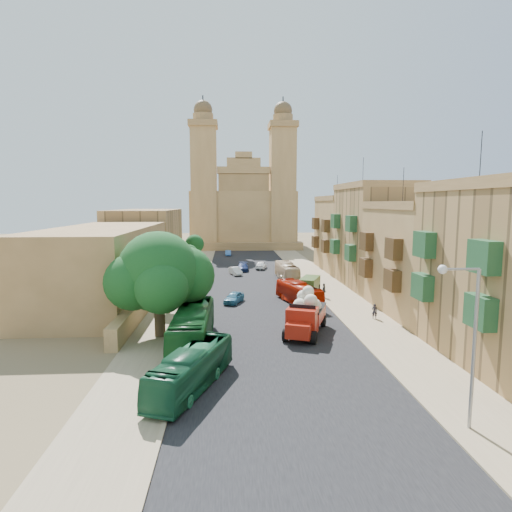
{
  "coord_description": "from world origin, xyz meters",
  "views": [
    {
      "loc": [
        -3.67,
        -31.33,
        11.1
      ],
      "look_at": [
        0.0,
        26.0,
        4.0
      ],
      "focal_mm": 30.0,
      "sensor_mm": 36.0,
      "label": 1
    }
  ],
  "objects": [
    {
      "name": "townhouse_b",
      "position": [
        15.95,
        11.0,
        5.66
      ],
      "size": [
        9.0,
        14.0,
        14.9
      ],
      "color": "#9D7747",
      "rests_on": "ground"
    },
    {
      "name": "west_wall",
      "position": [
        -12.5,
        20.0,
        0.9
      ],
      "size": [
        1.0,
        40.0,
        1.8
      ],
      "primitive_type": "cube",
      "color": "#9D7747",
      "rests_on": "ground"
    },
    {
      "name": "street_tree_a",
      "position": [
        -10.0,
        12.0,
        2.88
      ],
      "size": [
        2.81,
        2.81,
        4.31
      ],
      "color": "#382B1C",
      "rests_on": "ground"
    },
    {
      "name": "kerb_east",
      "position": [
        7.0,
        30.0,
        0.06
      ],
      "size": [
        0.25,
        140.0,
        0.12
      ],
      "primitive_type": "cube",
      "color": "#937F60",
      "rests_on": "ground"
    },
    {
      "name": "church",
      "position": [
        -0.0,
        78.61,
        9.52
      ],
      "size": [
        28.0,
        22.5,
        36.3
      ],
      "color": "#9D7747",
      "rests_on": "ground"
    },
    {
      "name": "ficus_tree",
      "position": [
        -9.42,
        4.01,
        5.23
      ],
      "size": [
        8.85,
        8.15,
        8.85
      ],
      "color": "#382B1C",
      "rests_on": "ground"
    },
    {
      "name": "red_truck",
      "position": [
        2.83,
        3.89,
        1.74
      ],
      "size": [
        4.72,
        7.17,
        3.97
      ],
      "color": "#99190B",
      "rests_on": "ground"
    },
    {
      "name": "car_blue_b",
      "position": [
        -3.83,
        59.43,
        0.55
      ],
      "size": [
        1.17,
        3.35,
        1.1
      ],
      "primitive_type": "imported",
      "rotation": [
        0.0,
        0.0,
        0.0
      ],
      "color": "#4178C8",
      "rests_on": "ground"
    },
    {
      "name": "road_surface",
      "position": [
        0.0,
        30.0,
        0.01
      ],
      "size": [
        14.0,
        140.0,
        0.01
      ],
      "primitive_type": "cube",
      "color": "black",
      "rests_on": "ground"
    },
    {
      "name": "streetlamp",
      "position": [
        7.72,
        -12.0,
        5.2
      ],
      "size": [
        2.11,
        0.44,
        8.22
      ],
      "color": "gray",
      "rests_on": "ground"
    },
    {
      "name": "car_cream",
      "position": [
        4.79,
        29.76,
        0.66
      ],
      "size": [
        2.69,
        4.98,
        1.33
      ],
      "primitive_type": "imported",
      "rotation": [
        0.0,
        0.0,
        3.04
      ],
      "color": "beige",
      "rests_on": "ground"
    },
    {
      "name": "car_blue_a",
      "position": [
        -3.14,
        15.6,
        0.62
      ],
      "size": [
        2.68,
        3.93,
        1.24
      ],
      "primitive_type": "imported",
      "rotation": [
        0.0,
        0.0,
        -0.37
      ],
      "color": "teal",
      "rests_on": "ground"
    },
    {
      "name": "bus_cream_east",
      "position": [
        4.72,
        29.53,
        1.27
      ],
      "size": [
        2.57,
        9.19,
        2.53
      ],
      "primitive_type": "imported",
      "rotation": [
        0.0,
        0.0,
        3.19
      ],
      "color": "beige",
      "rests_on": "ground"
    },
    {
      "name": "townhouse_c",
      "position": [
        15.95,
        25.0,
        6.91
      ],
      "size": [
        9.0,
        14.0,
        17.4
      ],
      "color": "#A87F4C",
      "rests_on": "ground"
    },
    {
      "name": "car_dkblue",
      "position": [
        -1.38,
        38.51,
        0.63
      ],
      "size": [
        2.05,
        4.47,
        1.27
      ],
      "primitive_type": "imported",
      "rotation": [
        0.0,
        0.0,
        -0.06
      ],
      "color": "navy",
      "rests_on": "ground"
    },
    {
      "name": "olive_pickup",
      "position": [
        6.5,
        21.24,
        0.89
      ],
      "size": [
        3.45,
        4.79,
        1.82
      ],
      "color": "#36501E",
      "rests_on": "ground"
    },
    {
      "name": "west_building_low",
      "position": [
        -18.0,
        18.0,
        4.2
      ],
      "size": [
        10.0,
        28.0,
        8.4
      ],
      "primitive_type": "cube",
      "color": "olive",
      "rests_on": "ground"
    },
    {
      "name": "townhouse_d",
      "position": [
        15.95,
        39.0,
        6.16
      ],
      "size": [
        9.0,
        14.0,
        15.9
      ],
      "color": "#9D7747",
      "rests_on": "ground"
    },
    {
      "name": "bus_red_east",
      "position": [
        4.0,
        14.6,
        1.2
      ],
      "size": [
        4.24,
        8.84,
        2.4
      ],
      "primitive_type": "imported",
      "rotation": [
        0.0,
        0.0,
        3.41
      ],
      "color": "#9E1401",
      "rests_on": "ground"
    },
    {
      "name": "bus_green_south",
      "position": [
        -5.96,
        -6.53,
        1.22
      ],
      "size": [
        4.95,
        8.96,
        2.45
      ],
      "primitive_type": "imported",
      "rotation": [
        0.0,
        0.0,
        -0.35
      ],
      "color": "#165231",
      "rests_on": "ground"
    },
    {
      "name": "ground",
      "position": [
        0.0,
        0.0,
        0.0
      ],
      "size": [
        260.0,
        260.0,
        0.0
      ],
      "primitive_type": "plane",
      "color": "brown"
    },
    {
      "name": "sidewalk_east",
      "position": [
        9.5,
        30.0,
        0.01
      ],
      "size": [
        5.0,
        140.0,
        0.01
      ],
      "primitive_type": "cube",
      "color": "#937F60",
      "rests_on": "ground"
    },
    {
      "name": "townhouse_a",
      "position": [
        15.95,
        -3.0,
        6.41
      ],
      "size": [
        9.0,
        14.0,
        16.4
      ],
      "color": "#A87F4C",
      "rests_on": "ground"
    },
    {
      "name": "kerb_west",
      "position": [
        -7.0,
        30.0,
        0.06
      ],
      "size": [
        0.25,
        140.0,
        0.12
      ],
      "primitive_type": "cube",
      "color": "#937F60",
      "rests_on": "ground"
    },
    {
      "name": "car_white_a",
      "position": [
        -2.67,
        34.49,
        0.61
      ],
      "size": [
        2.29,
        3.9,
        1.21
      ],
      "primitive_type": "imported",
      "rotation": [
        0.0,
        0.0,
        0.29
      ],
      "color": "white",
      "rests_on": "ground"
    },
    {
      "name": "west_building_mid",
      "position": [
        -18.0,
        44.0,
        5.0
      ],
      "size": [
        10.0,
        22.0,
        10.0
      ],
      "primitive_type": "cube",
      "color": "#A87F4C",
      "rests_on": "ground"
    },
    {
      "name": "street_tree_b",
      "position": [
        -10.0,
        24.0,
        2.94
      ],
      "size": [
        2.86,
        2.86,
        4.4
      ],
      "color": "#382B1C",
      "rests_on": "ground"
    },
    {
      "name": "street_tree_c",
      "position": [
        -10.0,
        36.0,
        3.13
      ],
      "size": [
        3.04,
        3.04,
        4.68
      ],
      "color": "#382B1C",
      "rests_on": "ground"
    },
    {
      "name": "street_tree_d",
      "position": [
        -10.0,
        48.0,
        3.59
      ],
      "size": [
        3.48,
        3.48,
        5.36
      ],
      "color": "#382B1C",
      "rests_on": "ground"
    },
    {
      "name": "sidewalk_west",
      "position": [
        -9.5,
        30.0,
        0.01
      ],
      "size": [
        5.0,
        140.0,
        0.01
      ],
      "primitive_type": "cube",
      "color": "#937F60",
      "rests_on": "ground"
    },
    {
      "name": "pedestrian_a",
      "position": [
        10.35,
        8.16,
        0.73
      ],
      "size": [
        0.63,
        0.54,
        1.47
      ],
      "primitive_type": "imported",
      "rotation": [
        0.0,
        0.0,
        2.71
      ],
      "color": "black",
      "rests_on": "ground"
    },
    {
      "name": "bus_green_north",
      "position": [
        -6.5,
        1.0,
        1.56
      ],
      "size": [
        2.87,
        11.23,
        3.11
      ],
      "primitive_type": "imported",
      "rotation": [
        0.0,
        0.0,
        -0.02
      ],
      "color": "#104B1A",
      "rests_on": "ground"
    },
    {
      "name": "pedestrian_c",
      "position": [
        7.5,
        17.6,
        0.87
      ],
      "size": [
        0.75,
        1.1,
        1.73
      ],
      "primitive_type": "imported",
      "rotation": [
        0.0,
        0.0,
        4.36
      ],
      "color": "#3E3E3F",
      "rests_on": "ground"
    },
    {
      "name": "car_white_b",
      "position": [
        1.82,
        40.32,
        0.67
      ],
      "size": [
        2.46,
        4.18,
        1.33
      ],
      "primitive_type": "imported",
      "rotation": [
        0.0,
        0.0,
        2.9
      ],
      "color": "white",
      "rests_on": "ground"
    }
  ]
}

